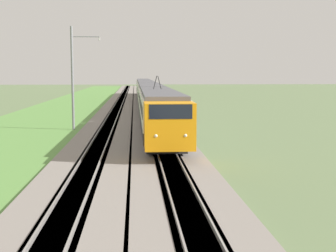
# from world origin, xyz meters

# --- Properties ---
(ballast_main) EXTENTS (240.00, 4.40, 0.30)m
(ballast_main) POSITION_xyz_m (50.00, 0.00, 0.15)
(ballast_main) COLOR gray
(ballast_main) RESTS_ON ground
(ballast_adjacent) EXTENTS (240.00, 4.40, 0.30)m
(ballast_adjacent) POSITION_xyz_m (50.00, -4.27, 0.15)
(ballast_adjacent) COLOR gray
(ballast_adjacent) RESTS_ON ground
(track_main) EXTENTS (240.00, 1.57, 0.45)m
(track_main) POSITION_xyz_m (50.00, 0.00, 0.16)
(track_main) COLOR #4C4238
(track_main) RESTS_ON ground
(track_adjacent) EXTENTS (240.00, 1.57, 0.45)m
(track_adjacent) POSITION_xyz_m (50.00, -4.27, 0.16)
(track_adjacent) COLOR #4C4238
(track_adjacent) RESTS_ON ground
(grass_verge) EXTENTS (240.00, 11.80, 0.12)m
(grass_verge) POSITION_xyz_m (50.00, 7.12, 0.06)
(grass_verge) COLOR #5B8E42
(grass_verge) RESTS_ON ground
(passenger_train) EXTENTS (84.75, 2.83, 4.86)m
(passenger_train) POSITION_xyz_m (60.63, -4.27, 2.26)
(passenger_train) COLOR orange
(passenger_train) RESTS_ON ground
(catenary_mast_mid) EXTENTS (0.22, 2.56, 9.12)m
(catenary_mast_mid) POSITION_xyz_m (35.58, 2.94, 4.70)
(catenary_mast_mid) COLOR slate
(catenary_mast_mid) RESTS_ON ground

